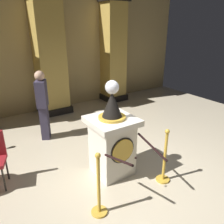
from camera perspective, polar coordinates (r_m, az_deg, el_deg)
ground_plane at (r=4.27m, az=4.95°, el=-16.02°), size 10.32×10.32×0.00m
back_wall at (r=7.38m, az=-16.78°, el=14.25°), size 10.32×0.16×3.57m
pedestal_clock at (r=4.02m, az=0.04°, el=-7.01°), size 0.79×0.79×1.75m
stanchion_near at (r=3.39m, az=-3.37°, el=-19.93°), size 0.24×0.24×1.02m
stanchion_far at (r=4.07m, az=13.12°, el=-12.62°), size 0.24×0.24×1.00m
velvet_rope at (r=3.44m, az=6.07°, el=-10.31°), size 0.70×0.68×0.22m
column_right at (r=8.01m, az=0.25°, el=15.01°), size 0.84×0.84×3.43m
column_centre_rear at (r=7.02m, az=-15.72°, el=13.34°), size 0.96×0.96×3.43m
bystander_guest at (r=5.43m, az=-17.19°, el=1.95°), size 0.36×0.42×1.64m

